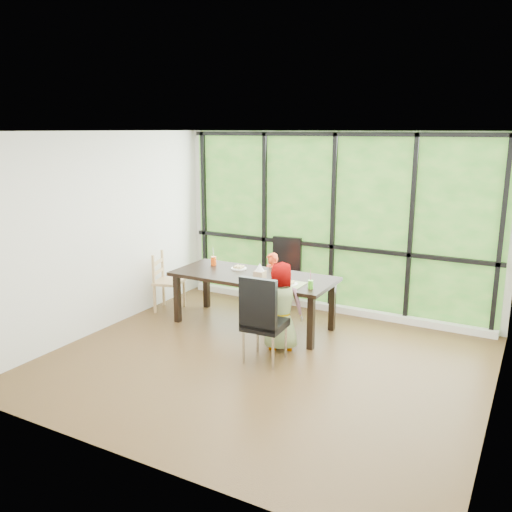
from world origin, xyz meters
name	(u,v)px	position (x,y,z in m)	size (l,w,h in m)	color
ground	(264,362)	(0.00, 0.00, 0.00)	(5.00, 5.00, 0.00)	black
back_wall	(334,223)	(0.00, 2.25, 1.35)	(5.00, 5.00, 0.00)	silver
foliage_backdrop	(334,223)	(0.00, 2.23, 1.35)	(4.80, 0.02, 2.65)	#26531A
window_mullions	(333,224)	(0.00, 2.19, 1.35)	(4.80, 0.06, 2.65)	black
window_sill	(329,307)	(0.00, 2.15, 0.05)	(4.80, 0.12, 0.10)	silver
dining_table	(253,300)	(-0.71, 1.01, 0.38)	(2.27, 0.95, 0.75)	black
chair_window_leather	(283,274)	(-0.70, 1.96, 0.54)	(0.46, 0.46, 1.08)	black
chair_interior_leather	(265,318)	(-0.02, 0.05, 0.54)	(0.46, 0.46, 1.08)	black
chair_end_beech	(169,282)	(-2.17, 1.00, 0.45)	(0.42, 0.40, 0.90)	tan
child_toddler	(272,284)	(-0.71, 1.59, 0.47)	(0.34, 0.23, 0.94)	#FB441B
child_older	(280,306)	(-0.04, 0.48, 0.56)	(0.55, 0.36, 1.12)	gray
placemat	(285,284)	(-0.12, 0.82, 0.75)	(0.49, 0.36, 0.01)	tan
plate_far	(239,268)	(-1.04, 1.19, 0.76)	(0.23, 0.23, 0.01)	white
plate_near	(289,284)	(-0.07, 0.81, 0.76)	(0.24, 0.24, 0.02)	white
orange_cup	(214,261)	(-1.49, 1.21, 0.81)	(0.08, 0.08, 0.13)	#F04F0E
green_cup	(310,285)	(0.25, 0.78, 0.80)	(0.07, 0.07, 0.11)	#4EB925
tissue_box	(260,275)	(-0.52, 0.85, 0.81)	(0.14, 0.14, 0.12)	tan
crepe_rolls_far	(239,267)	(-1.04, 1.19, 0.78)	(0.15, 0.12, 0.04)	tan
crepe_rolls_near	(289,282)	(-0.07, 0.81, 0.78)	(0.15, 0.12, 0.04)	tan
straw_white	(213,254)	(-1.49, 1.21, 0.92)	(0.01, 0.01, 0.20)	white
straw_pink	(311,277)	(0.25, 0.78, 0.90)	(0.01, 0.01, 0.20)	pink
tissue	(260,267)	(-0.52, 0.85, 0.92)	(0.12, 0.12, 0.11)	white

